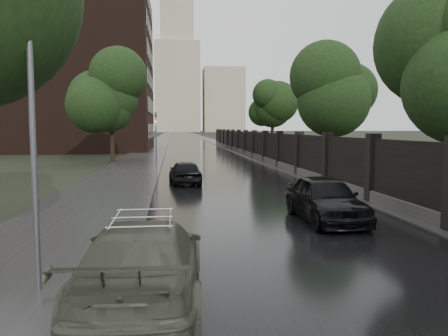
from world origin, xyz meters
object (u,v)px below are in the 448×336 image
car_right_near (325,199)px  lamp_post (33,143)px  tree_right_c (273,109)px  tree_right_b (334,97)px  traffic_light (156,135)px  volga_sedan (143,261)px  hatchback_left (185,172)px  tree_left_far (111,99)px

car_right_near → lamp_post: bearing=-143.3°
tree_right_c → tree_right_b: bearing=-90.0°
traffic_light → volga_sedan: 23.93m
tree_right_c → hatchback_left: size_ratio=1.91×
tree_left_far → tree_right_b: tree_left_far is taller
tree_right_b → tree_right_c: size_ratio=1.00×
traffic_light → car_right_near: traffic_light is taller
tree_right_b → hatchback_left: bearing=-151.2°
tree_left_far → volga_sedan: 29.55m
tree_left_far → traffic_light: tree_left_far is taller
tree_left_far → hatchback_left: bearing=-67.8°
lamp_post → volga_sedan: lamp_post is taller
lamp_post → hatchback_left: bearing=79.0°
tree_right_c → lamp_post: tree_right_c is taller
car_right_near → traffic_light: bearing=107.2°
hatchback_left → volga_sedan: bearing=81.1°
volga_sedan → hatchback_left: (1.10, 15.36, -0.07)m
tree_right_b → traffic_light: 12.44m
lamp_post → volga_sedan: (1.80, -0.36, -1.98)m
lamp_post → tree_right_c: bearing=71.5°
tree_left_far → traffic_light: (3.70, -5.01, -2.84)m
tree_left_far → car_right_near: bearing=-67.4°
tree_left_far → traffic_light: size_ratio=1.85×
hatchback_left → tree_left_far: bearing=-72.6°
tree_right_c → hatchback_left: bearing=-113.0°
volga_sedan → lamp_post: bearing=-8.7°
traffic_light → lamp_post: bearing=-92.7°
tree_left_far → hatchback_left: tree_left_far is taller
traffic_light → hatchback_left: traffic_light is taller
tree_right_b → car_right_near: tree_right_b is taller
tree_left_far → traffic_light: bearing=-53.5°
tree_right_b → tree_left_far: bearing=152.7°
tree_right_b → lamp_post: tree_right_b is taller
volga_sedan → car_right_near: size_ratio=1.13×
hatchback_left → tree_right_c: bearing=-117.8°
volga_sedan → traffic_light: bearing=-85.5°
tree_right_b → tree_right_c: bearing=90.0°
tree_right_c → volga_sedan: size_ratio=1.47×
car_right_near → hatchback_left: bearing=112.2°
lamp_post → volga_sedan: 2.70m
tree_right_b → lamp_post: size_ratio=1.37×
lamp_post → traffic_light: 23.52m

